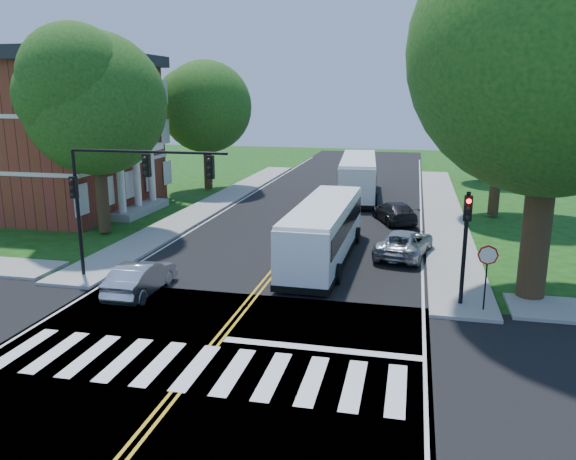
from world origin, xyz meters
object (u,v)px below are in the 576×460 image
(signal_nw, at_px, (124,184))
(suv, at_px, (404,243))
(signal_ne, at_px, (466,234))
(hatchback, at_px, (141,278))
(bus_lead, at_px, (324,230))
(dark_sedan, at_px, (394,212))
(bus_follow, at_px, (358,176))

(signal_nw, xyz_separation_m, suv, (11.74, 6.71, -3.69))
(signal_ne, distance_m, hatchback, 13.11)
(bus_lead, relative_size, hatchback, 2.70)
(hatchback, distance_m, dark_sedan, 18.47)
(signal_ne, distance_m, dark_sedan, 14.89)
(bus_follow, height_order, dark_sedan, bus_follow)
(bus_lead, xyz_separation_m, hatchback, (-6.62, -6.43, -0.84))
(hatchback, distance_m, suv, 13.24)
(signal_nw, distance_m, bus_follow, 24.50)
(signal_ne, bearing_deg, signal_nw, -179.95)
(bus_follow, height_order, hatchback, bus_follow)
(signal_ne, xyz_separation_m, hatchback, (-12.84, -1.32, -2.27))
(bus_follow, bearing_deg, bus_lead, 85.73)
(suv, bearing_deg, bus_lead, 33.54)
(hatchback, height_order, dark_sedan, hatchback)
(bus_lead, bearing_deg, suv, -156.91)
(signal_ne, height_order, hatchback, signal_ne)
(signal_nw, xyz_separation_m, bus_follow, (7.71, 23.10, -2.69))
(signal_ne, relative_size, dark_sedan, 0.94)
(bus_lead, relative_size, bus_follow, 0.90)
(bus_follow, distance_m, suv, 16.91)
(bus_lead, distance_m, suv, 4.30)
(hatchback, bearing_deg, signal_ne, -174.49)
(signal_ne, relative_size, bus_lead, 0.39)
(suv, bearing_deg, bus_follow, -64.73)
(dark_sedan, bearing_deg, signal_ne, 81.47)
(hatchback, xyz_separation_m, dark_sedan, (9.73, 15.70, -0.00))
(suv, distance_m, dark_sedan, 7.72)
(signal_nw, xyz_separation_m, hatchback, (1.21, -1.30, -3.68))
(suv, bearing_deg, signal_ne, 120.49)
(bus_follow, bearing_deg, dark_sedan, 105.70)
(signal_ne, bearing_deg, bus_follow, 105.37)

